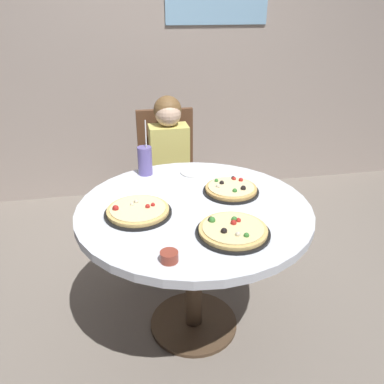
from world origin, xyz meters
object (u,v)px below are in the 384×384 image
pizza_pepperoni (138,211)px  soda_cup (145,161)px  pizza_veggie (233,230)px  sauce_bowl (169,257)px  dining_table (194,225)px  plate_small (196,172)px  chair_wooden (168,170)px  diner_child (171,186)px  pizza_cheese (231,189)px

pizza_pepperoni → soda_cup: 0.47m
pizza_veggie → sauce_bowl: 0.32m
dining_table → plate_small: bearing=77.3°
dining_table → soda_cup: bearing=114.4°
chair_wooden → sauce_bowl: (-0.18, -1.40, 0.24)m
chair_wooden → diner_child: size_ratio=0.88×
chair_wooden → dining_table: bearing=-90.0°
pizza_cheese → plate_small: (-0.13, 0.28, -0.01)m
sauce_bowl → diner_child: bearing=81.7°
diner_child → plate_small: 0.50m
sauce_bowl → soda_cup: bearing=91.2°
soda_cup → sauce_bowl: 0.84m
pizza_cheese → pizza_pepperoni: size_ratio=0.92×
dining_table → pizza_veggie: bearing=-68.0°
dining_table → plate_small: plate_small is taller
pizza_veggie → soda_cup: size_ratio=1.02×
plate_small → pizza_cheese: bearing=-66.1°
sauce_bowl → pizza_pepperoni: bearing=103.4°
dining_table → soda_cup: size_ratio=3.64×
pizza_pepperoni → plate_small: bearing=50.0°
plate_small → pizza_pepperoni: bearing=-130.0°
soda_cup → pizza_veggie: bearing=-66.5°
pizza_pepperoni → plate_small: (0.36, 0.42, -0.01)m
diner_child → pizza_cheese: size_ratio=3.80×
pizza_pepperoni → soda_cup: bearing=80.9°
pizza_cheese → pizza_pepperoni: 0.50m
dining_table → diner_child: diner_child is taller
soda_cup → pizza_cheese: bearing=-37.8°
diner_child → dining_table: bearing=-90.0°
sauce_bowl → plate_small: 0.85m
diner_child → chair_wooden: bearing=90.4°
pizza_cheese → plate_small: size_ratio=1.58×
chair_wooden → pizza_cheese: bearing=-76.2°
chair_wooden → pizza_pepperoni: chair_wooden is taller
sauce_bowl → pizza_cheese: bearing=53.3°
dining_table → pizza_pepperoni: pizza_pepperoni is taller
chair_wooden → pizza_pepperoni: 1.08m
sauce_bowl → plate_small: sauce_bowl is taller
diner_child → pizza_veggie: 1.12m
dining_table → plate_small: (0.09, 0.39, 0.11)m
dining_table → chair_wooden: size_ratio=1.18×
dining_table → pizza_pepperoni: bearing=-173.6°
diner_child → pizza_pepperoni: bearing=-107.8°
pizza_cheese → soda_cup: (-0.41, 0.32, 0.06)m
pizza_cheese → soda_cup: bearing=142.2°
chair_wooden → sauce_bowl: chair_wooden is taller
soda_cup → plate_small: size_ratio=1.71×
chair_wooden → soda_cup: bearing=-109.1°
pizza_veggie → plate_small: (-0.02, 0.67, -0.01)m
pizza_cheese → sauce_bowl: 0.65m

